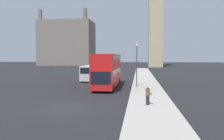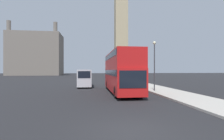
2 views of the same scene
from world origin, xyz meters
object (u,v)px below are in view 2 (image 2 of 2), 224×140
(street_lamp, at_px, (154,58))
(red_double_decker_bus, at_px, (121,70))
(white_van, at_px, (85,78))
(clock_tower, at_px, (121,7))

(street_lamp, bearing_deg, red_double_decker_bus, -179.56)
(red_double_decker_bus, xyz_separation_m, white_van, (-4.22, 7.31, -1.09))
(street_lamp, bearing_deg, white_van, 138.18)
(white_van, xyz_separation_m, street_lamp, (8.14, -7.28, 2.50))
(red_double_decker_bus, height_order, street_lamp, street_lamp)
(red_double_decker_bus, relative_size, white_van, 1.82)
(street_lamp, bearing_deg, clock_tower, 83.52)
(white_van, bearing_deg, red_double_decker_bus, -59.98)
(clock_tower, xyz_separation_m, red_double_decker_bus, (-10.68, -59.57, -29.30))
(white_van, bearing_deg, clock_tower, 74.08)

